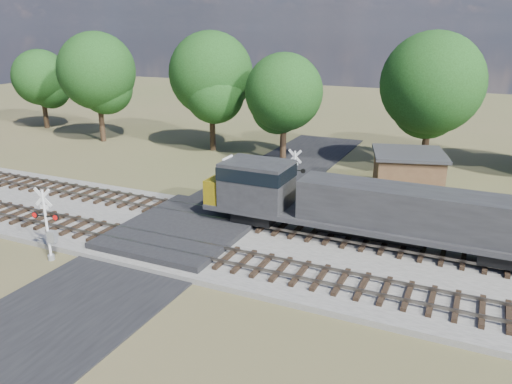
% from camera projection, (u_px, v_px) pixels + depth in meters
% --- Properties ---
extents(ground, '(160.00, 160.00, 0.00)m').
position_uv_depth(ground, '(182.00, 237.00, 28.87)').
color(ground, '#4E552D').
rests_on(ground, ground).
extents(ballast_bed, '(140.00, 10.00, 0.30)m').
position_uv_depth(ballast_bed, '(354.00, 264.00, 25.27)').
color(ballast_bed, gray).
rests_on(ballast_bed, ground).
extents(road, '(7.00, 60.00, 0.08)m').
position_uv_depth(road, '(182.00, 237.00, 28.85)').
color(road, black).
rests_on(road, ground).
extents(crossing_panel, '(7.00, 9.00, 0.62)m').
position_uv_depth(crossing_panel, '(186.00, 229.00, 29.20)').
color(crossing_panel, '#262628').
rests_on(crossing_panel, ground).
extents(track_near, '(140.00, 2.60, 0.33)m').
position_uv_depth(track_near, '(211.00, 254.00, 25.77)').
color(track_near, black).
rests_on(track_near, ballast_bed).
extents(track_far, '(140.00, 2.60, 0.33)m').
position_uv_depth(track_far, '(253.00, 222.00, 30.08)').
color(track_far, black).
rests_on(track_far, ballast_bed).
extents(crossing_signal_near, '(1.60, 0.38, 3.97)m').
position_uv_depth(crossing_signal_near, '(49.00, 231.00, 25.55)').
color(crossing_signal_near, silver).
rests_on(crossing_signal_near, ground).
extents(crossing_signal_far, '(1.53, 0.33, 3.79)m').
position_uv_depth(crossing_signal_far, '(293.00, 181.00, 34.14)').
color(crossing_signal_far, silver).
rests_on(crossing_signal_far, ground).
extents(equipment_shed, '(5.94, 5.94, 3.29)m').
position_uv_depth(equipment_shed, '(407.00, 174.00, 35.33)').
color(equipment_shed, '#4F3422').
rests_on(equipment_shed, ground).
extents(treeline, '(86.04, 12.05, 11.81)m').
position_uv_depth(treeline, '(384.00, 85.00, 41.02)').
color(treeline, black).
rests_on(treeline, ground).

